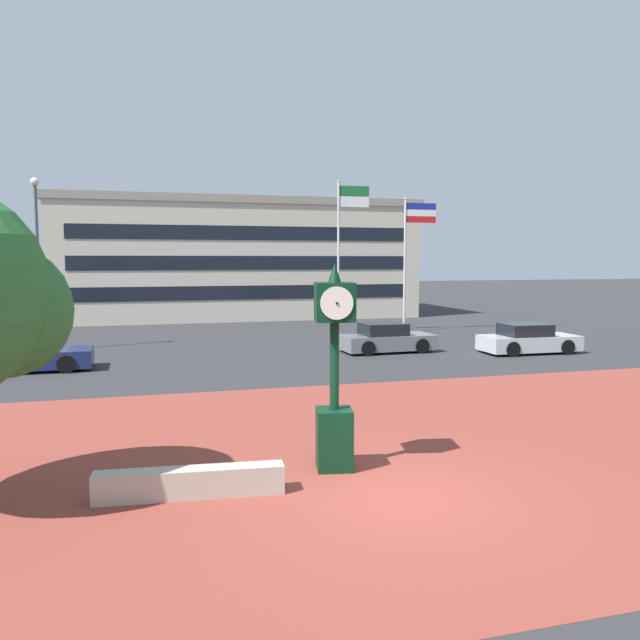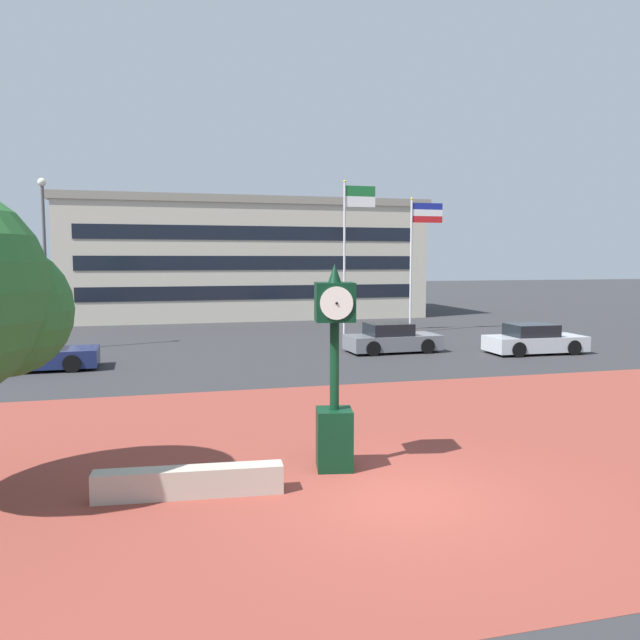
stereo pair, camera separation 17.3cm
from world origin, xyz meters
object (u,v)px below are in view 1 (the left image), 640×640
at_px(car_street_mid, 386,339).
at_px(street_lamp_post, 37,248).
at_px(civic_building, 235,259).
at_px(car_street_near, 528,340).
at_px(flagpole_secondary, 410,250).
at_px(flagpole_primary, 343,241).
at_px(car_street_far, 26,355).
at_px(street_clock, 334,377).

bearing_deg(car_street_mid, street_lamp_post, -108.24).
bearing_deg(civic_building, car_street_near, -66.40).
xyz_separation_m(flagpole_secondary, street_lamp_post, (-18.57, -2.44, -0.03)).
height_order(flagpole_secondary, civic_building, civic_building).
bearing_deg(civic_building, flagpole_primary, -73.71).
distance_m(car_street_near, civic_building, 24.29).
bearing_deg(flagpole_secondary, civic_building, 120.15).
distance_m(car_street_far, street_lamp_post, 6.56).
xyz_separation_m(street_clock, car_street_far, (-7.68, 13.28, -1.24)).
bearing_deg(flagpole_primary, civic_building, 106.29).
bearing_deg(street_clock, car_street_far, 130.56).
bearing_deg(car_street_mid, car_street_far, -88.20).
bearing_deg(street_lamp_post, car_street_far, -87.47).
xyz_separation_m(street_clock, street_lamp_post, (-7.91, 18.49, 2.74)).
height_order(car_street_near, flagpole_secondary, flagpole_secondary).
relative_size(civic_building, street_lamp_post, 3.26).
relative_size(car_street_far, flagpole_primary, 0.55).
bearing_deg(street_lamp_post, street_clock, -66.84).
height_order(car_street_near, civic_building, civic_building).
bearing_deg(car_street_near, flagpole_primary, -145.03).
bearing_deg(civic_building, car_street_far, -116.65).
bearing_deg(car_street_near, street_lamp_post, -105.38).
bearing_deg(street_lamp_post, car_street_mid, -16.32).
height_order(car_street_mid, civic_building, civic_building).
height_order(car_street_far, flagpole_primary, flagpole_primary).
distance_m(street_clock, car_street_near, 17.59).
bearing_deg(car_street_near, car_street_mid, -106.73).
height_order(car_street_far, flagpole_secondary, flagpole_secondary).
bearing_deg(car_street_far, street_lamp_post, -178.34).
bearing_deg(flagpole_secondary, car_street_far, -157.37).
distance_m(car_street_mid, civic_building, 20.77).
distance_m(car_street_mid, street_lamp_post, 15.72).
xyz_separation_m(flagpole_primary, street_lamp_post, (-14.71, -2.44, -0.46)).
bearing_deg(car_street_mid, flagpole_secondary, 147.44).
bearing_deg(street_clock, civic_building, 95.73).
relative_size(street_clock, flagpole_secondary, 0.54).
height_order(car_street_far, street_lamp_post, street_lamp_post).
relative_size(car_street_near, street_lamp_post, 0.56).
relative_size(car_street_near, flagpole_primary, 0.51).
bearing_deg(flagpole_secondary, car_street_mid, -120.64).
bearing_deg(car_street_far, street_clock, 29.16).
height_order(flagpole_primary, flagpole_secondary, flagpole_primary).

